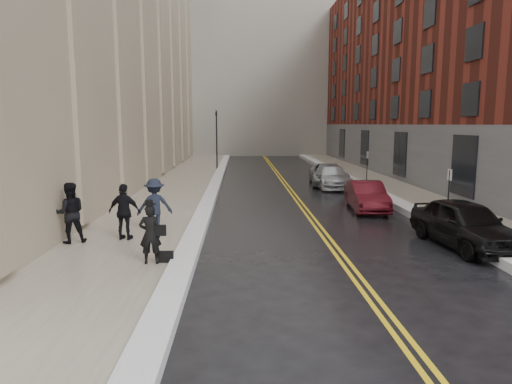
{
  "coord_description": "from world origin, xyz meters",
  "views": [
    {
      "loc": [
        -0.58,
        -10.03,
        4.03
      ],
      "look_at": [
        -0.01,
        6.23,
        1.6
      ],
      "focal_mm": 32.0,
      "sensor_mm": 36.0,
      "label": 1
    }
  ],
  "objects": [
    {
      "name": "car_silver_far",
      "position": [
        5.31,
        19.9,
        0.71
      ],
      "size": [
        2.83,
        5.29,
        1.41
      ],
      "primitive_type": "imported",
      "rotation": [
        0.0,
        0.0,
        -0.1
      ],
      "color": "#929599",
      "rests_on": "ground"
    },
    {
      "name": "sidewalk_right",
      "position": [
        9.0,
        16.0,
        0.07
      ],
      "size": [
        3.0,
        64.0,
        0.15
      ],
      "primitive_type": "cube",
      "color": "gray",
      "rests_on": "ground"
    },
    {
      "name": "pedestrian_main",
      "position": [
        -3.09,
        2.44,
        0.99
      ],
      "size": [
        0.64,
        0.44,
        1.68
      ],
      "primitive_type": "imported",
      "rotation": [
        0.0,
        0.0,
        3.21
      ],
      "color": "black",
      "rests_on": "sidewalk_left"
    },
    {
      "name": "parking_sign_far",
      "position": [
        7.9,
        20.0,
        1.36
      ],
      "size": [
        0.06,
        0.35,
        2.23
      ],
      "color": "black",
      "rests_on": "ground"
    },
    {
      "name": "snow_ridge_left",
      "position": [
        -2.2,
        16.0,
        0.13
      ],
      "size": [
        0.7,
        60.8,
        0.26
      ],
      "primitive_type": "cube",
      "color": "white",
      "rests_on": "ground"
    },
    {
      "name": "parking_sign_near",
      "position": [
        7.9,
        8.0,
        1.36
      ],
      "size": [
        0.06,
        0.35,
        2.23
      ],
      "color": "black",
      "rests_on": "ground"
    },
    {
      "name": "tower_far_right",
      "position": [
        14.0,
        66.0,
        22.0
      ],
      "size": [
        22.0,
        18.0,
        44.0
      ],
      "primitive_type": "cube",
      "color": "slate",
      "rests_on": "ground"
    },
    {
      "name": "building_right",
      "position": [
        17.5,
        23.0,
        9.0
      ],
      "size": [
        14.0,
        50.0,
        18.0
      ],
      "primitive_type": "cube",
      "color": "maroon",
      "rests_on": "ground"
    },
    {
      "name": "lane_stripe_b",
      "position": [
        2.62,
        16.0,
        0.0
      ],
      "size": [
        0.12,
        64.0,
        0.01
      ],
      "primitive_type": "cube",
      "color": "gold",
      "rests_on": "ground"
    },
    {
      "name": "pedestrian_b",
      "position": [
        -3.68,
        6.32,
        1.12
      ],
      "size": [
        1.4,
        1.02,
        1.94
      ],
      "primitive_type": "imported",
      "rotation": [
        0.0,
        0.0,
        3.41
      ],
      "color": "black",
      "rests_on": "sidewalk_left"
    },
    {
      "name": "pedestrian_c",
      "position": [
        -4.47,
        5.19,
        1.1
      ],
      "size": [
        1.18,
        0.67,
        1.9
      ],
      "primitive_type": "imported",
      "rotation": [
        0.0,
        0.0,
        2.95
      ],
      "color": "black",
      "rests_on": "sidewalk_left"
    },
    {
      "name": "ground",
      "position": [
        0.0,
        0.0,
        0.0
      ],
      "size": [
        160.0,
        160.0,
        0.0
      ],
      "primitive_type": "plane",
      "color": "black",
      "rests_on": "ground"
    },
    {
      "name": "car_maroon",
      "position": [
        5.35,
        10.9,
        0.69
      ],
      "size": [
        1.72,
        4.25,
        1.37
      ],
      "primitive_type": "imported",
      "rotation": [
        0.0,
        0.0,
        -0.06
      ],
      "color": "#4A0D15",
      "rests_on": "ground"
    },
    {
      "name": "traffic_signal",
      "position": [
        -2.6,
        30.0,
        3.08
      ],
      "size": [
        0.18,
        0.15,
        5.2
      ],
      "color": "black",
      "rests_on": "ground"
    },
    {
      "name": "snow_ridge_right",
      "position": [
        7.15,
        16.0,
        0.15
      ],
      "size": [
        0.85,
        60.8,
        0.3
      ],
      "primitive_type": "cube",
      "color": "white",
      "rests_on": "ground"
    },
    {
      "name": "lane_stripe_a",
      "position": [
        2.38,
        16.0,
        0.0
      ],
      "size": [
        0.12,
        64.0,
        0.01
      ],
      "primitive_type": "cube",
      "color": "gold",
      "rests_on": "ground"
    },
    {
      "name": "pedestrian_a",
      "position": [
        -6.16,
        4.83,
        1.15
      ],
      "size": [
        1.19,
        1.08,
        2.0
      ],
      "primitive_type": "imported",
      "rotation": [
        0.0,
        0.0,
        3.54
      ],
      "color": "black",
      "rests_on": "sidewalk_left"
    },
    {
      "name": "sidewalk_left",
      "position": [
        -4.5,
        16.0,
        0.07
      ],
      "size": [
        4.0,
        64.0,
        0.15
      ],
      "primitive_type": "cube",
      "color": "gray",
      "rests_on": "ground"
    },
    {
      "name": "car_silver_near",
      "position": [
        5.27,
        18.74,
        0.7
      ],
      "size": [
        1.98,
        4.81,
        1.39
      ],
      "primitive_type": "imported",
      "rotation": [
        0.0,
        0.0,
        0.01
      ],
      "color": "#B1B5BA",
      "rests_on": "ground"
    },
    {
      "name": "car_black",
      "position": [
        6.8,
        4.37,
        0.79
      ],
      "size": [
        2.35,
        4.8,
        1.58
      ],
      "primitive_type": "imported",
      "rotation": [
        0.0,
        0.0,
        0.11
      ],
      "color": "black",
      "rests_on": "ground"
    }
  ]
}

